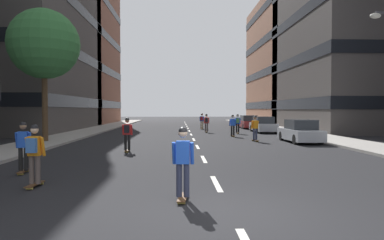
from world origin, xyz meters
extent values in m
plane|color=black|center=(0.00, 24.38, 0.00)|extent=(146.30, 146.30, 0.00)
cube|color=#9E9991|center=(-9.81, 27.43, 0.07)|extent=(3.19, 67.05, 0.14)
cube|color=#9E9991|center=(9.81, 27.43, 0.07)|extent=(3.19, 67.05, 0.14)
cube|color=silver|center=(0.00, 3.00, 0.00)|extent=(0.16, 2.20, 0.01)
cube|color=silver|center=(0.00, 8.00, 0.00)|extent=(0.16, 2.20, 0.01)
cube|color=silver|center=(0.00, 13.00, 0.00)|extent=(0.16, 2.20, 0.01)
cube|color=silver|center=(0.00, 18.00, 0.00)|extent=(0.16, 2.20, 0.01)
cube|color=silver|center=(0.00, 23.00, 0.00)|extent=(0.16, 2.20, 0.01)
cube|color=silver|center=(0.00, 28.00, 0.00)|extent=(0.16, 2.20, 0.01)
cube|color=silver|center=(0.00, 33.00, 0.00)|extent=(0.16, 2.20, 0.01)
cube|color=silver|center=(0.00, 38.00, 0.00)|extent=(0.16, 2.20, 0.01)
cube|color=silver|center=(0.00, 43.00, 0.00)|extent=(0.16, 2.20, 0.01)
cube|color=silver|center=(0.00, 48.00, 0.00)|extent=(0.16, 2.20, 0.01)
cube|color=silver|center=(0.00, 53.00, 0.00)|extent=(0.16, 2.20, 0.01)
cube|color=black|center=(-19.72, 29.62, 2.95)|extent=(16.73, 20.15, 1.10)
cube|color=brown|center=(-19.72, 46.13, 12.25)|extent=(16.61, 17.50, 24.50)
cube|color=black|center=(-19.72, 46.13, 2.94)|extent=(16.73, 17.62, 1.10)
cube|color=black|center=(-19.72, 46.13, 7.84)|extent=(16.73, 17.62, 1.10)
cube|color=black|center=(-19.72, 46.13, 12.74)|extent=(16.73, 17.62, 1.10)
cube|color=black|center=(-19.72, 46.13, 17.64)|extent=(16.73, 17.62, 1.10)
cube|color=black|center=(19.72, 29.62, 2.77)|extent=(16.73, 17.96, 1.10)
cube|color=black|center=(19.72, 29.62, 7.38)|extent=(16.73, 17.96, 1.10)
cube|color=black|center=(19.72, 29.62, 12.00)|extent=(16.73, 17.96, 1.10)
cube|color=#9E6B51|center=(19.72, 46.13, 9.49)|extent=(16.61, 19.91, 18.97)
cube|color=black|center=(19.72, 46.13, 2.85)|extent=(16.73, 20.03, 1.10)
cube|color=black|center=(19.72, 46.13, 7.59)|extent=(16.73, 20.03, 1.10)
cube|color=black|center=(19.72, 46.13, 12.33)|extent=(16.73, 20.03, 1.10)
cube|color=black|center=(19.72, 46.13, 17.07)|extent=(16.73, 20.03, 1.10)
cube|color=#B2B7BF|center=(7.02, 15.57, 0.53)|extent=(1.80, 4.40, 0.70)
cube|color=#2D3338|center=(7.02, 15.42, 1.20)|extent=(1.60, 2.10, 0.64)
cylinder|color=black|center=(6.22, 17.02, 0.32)|extent=(0.22, 0.64, 0.64)
cylinder|color=black|center=(7.82, 17.02, 0.32)|extent=(0.22, 0.64, 0.64)
cylinder|color=black|center=(6.22, 14.12, 0.32)|extent=(0.22, 0.64, 0.64)
cylinder|color=black|center=(7.82, 14.12, 0.32)|extent=(0.22, 0.64, 0.64)
cube|color=#B2B7BF|center=(7.02, 25.61, 0.53)|extent=(1.80, 4.40, 0.70)
cube|color=#2D3338|center=(7.02, 25.46, 1.20)|extent=(1.60, 2.10, 0.64)
cylinder|color=black|center=(6.22, 27.06, 0.32)|extent=(0.22, 0.64, 0.64)
cylinder|color=black|center=(7.82, 27.06, 0.32)|extent=(0.22, 0.64, 0.64)
cylinder|color=black|center=(6.22, 24.16, 0.32)|extent=(0.22, 0.64, 0.64)
cylinder|color=black|center=(7.82, 24.16, 0.32)|extent=(0.22, 0.64, 0.64)
cube|color=maroon|center=(7.02, 32.56, 0.53)|extent=(1.80, 4.40, 0.70)
cube|color=#2D3338|center=(7.02, 32.41, 1.20)|extent=(1.60, 2.10, 0.64)
cylinder|color=black|center=(6.22, 34.01, 0.32)|extent=(0.22, 0.64, 0.64)
cylinder|color=black|center=(7.82, 34.01, 0.32)|extent=(0.22, 0.64, 0.64)
cylinder|color=black|center=(6.22, 31.11, 0.32)|extent=(0.22, 0.64, 0.64)
cylinder|color=black|center=(7.82, 31.11, 0.32)|extent=(0.22, 0.64, 0.64)
cylinder|color=#4C3823|center=(-9.81, 15.69, 2.50)|extent=(0.36, 0.36, 4.72)
sphere|color=#387A3D|center=(-9.81, 15.69, 6.44)|extent=(4.51, 4.51, 4.51)
ellipsoid|color=silver|center=(7.69, 8.05, 6.39)|extent=(0.50, 0.30, 0.24)
cube|color=brown|center=(-3.77, 10.78, 0.08)|extent=(0.20, 0.90, 0.02)
cylinder|color=#D8BF4C|center=(-3.77, 11.10, 0.04)|extent=(0.18, 0.07, 0.07)
cylinder|color=#D8BF4C|center=(-3.77, 10.46, 0.04)|extent=(0.18, 0.07, 0.07)
cylinder|color=black|center=(-3.86, 10.78, 0.49)|extent=(0.14, 0.14, 0.80)
cylinder|color=black|center=(-3.68, 10.78, 0.49)|extent=(0.14, 0.14, 0.80)
cube|color=red|center=(-3.77, 10.78, 1.17)|extent=(0.32, 0.20, 0.55)
cylinder|color=red|center=(-3.99, 10.83, 1.14)|extent=(0.09, 0.23, 0.55)
cylinder|color=red|center=(-3.55, 10.83, 1.14)|extent=(0.09, 0.23, 0.55)
sphere|color=#997051|center=(-3.77, 10.80, 1.62)|extent=(0.22, 0.22, 0.22)
sphere|color=black|center=(-3.77, 10.80, 1.67)|extent=(0.21, 0.21, 0.21)
cube|color=black|center=(-3.77, 10.60, 1.20)|extent=(0.26, 0.16, 0.40)
cube|color=brown|center=(1.51, 31.17, 0.08)|extent=(0.40, 0.92, 0.02)
cylinder|color=#D8BF4C|center=(1.58, 31.48, 0.04)|extent=(0.19, 0.11, 0.07)
cylinder|color=#D8BF4C|center=(1.44, 30.85, 0.04)|extent=(0.19, 0.11, 0.07)
cylinder|color=tan|center=(1.42, 31.19, 0.49)|extent=(0.17, 0.17, 0.80)
cylinder|color=tan|center=(1.60, 31.14, 0.49)|extent=(0.17, 0.17, 0.80)
cube|color=blue|center=(1.51, 31.17, 1.17)|extent=(0.36, 0.27, 0.55)
cylinder|color=blue|center=(1.31, 31.26, 1.14)|extent=(0.14, 0.24, 0.55)
cylinder|color=blue|center=(1.74, 31.16, 1.14)|extent=(0.14, 0.24, 0.55)
sphere|color=#997051|center=(1.51, 31.18, 1.62)|extent=(0.22, 0.22, 0.22)
sphere|color=black|center=(1.51, 31.18, 1.67)|extent=(0.21, 0.21, 0.21)
cube|color=#A52626|center=(1.47, 30.99, 1.20)|extent=(0.29, 0.22, 0.40)
cube|color=brown|center=(-1.02, 1.12, 0.08)|extent=(0.30, 0.92, 0.02)
cylinder|color=#D8BF4C|center=(-0.98, 1.44, 0.04)|extent=(0.19, 0.09, 0.07)
cylinder|color=#D8BF4C|center=(-1.05, 0.80, 0.04)|extent=(0.19, 0.09, 0.07)
cylinder|color=#2D334C|center=(-1.11, 1.13, 0.49)|extent=(0.16, 0.16, 0.80)
cylinder|color=#2D334C|center=(-0.93, 1.11, 0.49)|extent=(0.16, 0.16, 0.80)
cube|color=blue|center=(-1.02, 1.12, 1.17)|extent=(0.34, 0.24, 0.55)
cylinder|color=blue|center=(-1.23, 1.20, 1.14)|extent=(0.12, 0.24, 0.55)
cylinder|color=blue|center=(-0.79, 1.15, 1.14)|extent=(0.12, 0.24, 0.55)
sphere|color=beige|center=(-1.01, 1.14, 1.62)|extent=(0.22, 0.22, 0.22)
sphere|color=black|center=(-1.01, 1.14, 1.67)|extent=(0.21, 0.21, 0.21)
cube|color=brown|center=(4.15, 16.29, 0.08)|extent=(0.39, 0.92, 0.02)
cylinder|color=#D8BF4C|center=(4.08, 16.61, 0.04)|extent=(0.19, 0.11, 0.07)
cylinder|color=#D8BF4C|center=(4.22, 15.98, 0.04)|extent=(0.19, 0.11, 0.07)
cylinder|color=#2D334C|center=(4.06, 16.27, 0.49)|extent=(0.17, 0.17, 0.80)
cylinder|color=#2D334C|center=(4.24, 16.31, 0.49)|extent=(0.17, 0.17, 0.80)
cube|color=orange|center=(4.15, 16.29, 1.17)|extent=(0.36, 0.27, 0.55)
cylinder|color=orange|center=(3.93, 16.29, 1.14)|extent=(0.14, 0.24, 0.55)
cylinder|color=orange|center=(4.36, 16.39, 1.14)|extent=(0.14, 0.24, 0.55)
sphere|color=#997051|center=(4.15, 16.31, 1.62)|extent=(0.22, 0.22, 0.22)
sphere|color=black|center=(4.15, 16.31, 1.67)|extent=(0.21, 0.21, 0.21)
cube|color=brown|center=(-6.45, 4.87, 0.08)|extent=(0.30, 0.92, 0.02)
cylinder|color=#D8BF4C|center=(-6.49, 5.19, 0.04)|extent=(0.19, 0.09, 0.07)
cylinder|color=#D8BF4C|center=(-6.41, 4.56, 0.04)|extent=(0.19, 0.09, 0.07)
cylinder|color=black|center=(-6.54, 4.86, 0.49)|extent=(0.16, 0.16, 0.80)
cylinder|color=black|center=(-6.36, 4.88, 0.49)|extent=(0.16, 0.16, 0.80)
cube|color=blue|center=(-6.45, 4.87, 1.17)|extent=(0.34, 0.24, 0.55)
cylinder|color=blue|center=(-6.67, 4.90, 1.14)|extent=(0.12, 0.24, 0.55)
cylinder|color=blue|center=(-6.24, 4.95, 1.14)|extent=(0.12, 0.24, 0.55)
sphere|color=#997051|center=(-6.45, 4.89, 1.62)|extent=(0.22, 0.22, 0.22)
sphere|color=black|center=(-6.45, 4.89, 1.67)|extent=(0.21, 0.21, 0.21)
cube|color=brown|center=(-5.19, 2.74, 0.08)|extent=(0.25, 0.91, 0.02)
cylinder|color=#D8BF4C|center=(-5.17, 3.06, 0.04)|extent=(0.18, 0.08, 0.07)
cylinder|color=#D8BF4C|center=(-5.21, 2.42, 0.04)|extent=(0.18, 0.08, 0.07)
cylinder|color=#594C47|center=(-5.28, 2.74, 0.49)|extent=(0.15, 0.15, 0.80)
cylinder|color=#594C47|center=(-5.10, 2.73, 0.49)|extent=(0.15, 0.15, 0.80)
cube|color=orange|center=(-5.19, 2.74, 1.17)|extent=(0.33, 0.22, 0.55)
cylinder|color=orange|center=(-5.41, 2.80, 1.14)|extent=(0.10, 0.23, 0.55)
cylinder|color=orange|center=(-4.97, 2.78, 1.14)|extent=(0.10, 0.23, 0.55)
sphere|color=beige|center=(-5.19, 2.76, 1.62)|extent=(0.22, 0.22, 0.22)
sphere|color=black|center=(-5.19, 2.76, 1.67)|extent=(0.21, 0.21, 0.21)
cube|color=#3F72BF|center=(-5.20, 2.56, 1.20)|extent=(0.27, 0.17, 0.40)
cube|color=brown|center=(3.27, 20.51, 0.08)|extent=(0.25, 0.91, 0.02)
cylinder|color=#D8BF4C|center=(3.25, 20.83, 0.04)|extent=(0.18, 0.08, 0.07)
cylinder|color=#D8BF4C|center=(3.29, 20.19, 0.04)|extent=(0.18, 0.08, 0.07)
cylinder|color=black|center=(3.18, 20.50, 0.49)|extent=(0.15, 0.15, 0.80)
cylinder|color=black|center=(3.36, 20.51, 0.49)|extent=(0.15, 0.15, 0.80)
cube|color=blue|center=(3.27, 20.51, 1.17)|extent=(0.33, 0.22, 0.55)
cylinder|color=blue|center=(3.05, 20.54, 1.14)|extent=(0.10, 0.23, 0.55)
cylinder|color=blue|center=(3.49, 20.57, 1.14)|extent=(0.10, 0.23, 0.55)
sphere|color=beige|center=(3.27, 20.53, 1.62)|extent=(0.22, 0.22, 0.22)
sphere|color=black|center=(3.27, 20.53, 1.67)|extent=(0.21, 0.21, 0.21)
cube|color=brown|center=(4.24, 23.81, 0.08)|extent=(0.30, 0.92, 0.02)
cylinder|color=#D8BF4C|center=(4.28, 24.13, 0.04)|extent=(0.19, 0.09, 0.07)
cylinder|color=#D8BF4C|center=(4.21, 23.50, 0.04)|extent=(0.19, 0.09, 0.07)
cylinder|color=black|center=(4.16, 23.82, 0.49)|extent=(0.16, 0.16, 0.80)
cylinder|color=black|center=(4.33, 23.80, 0.49)|extent=(0.16, 0.16, 0.80)
cube|color=blue|center=(4.24, 23.81, 1.17)|extent=(0.34, 0.24, 0.55)
cylinder|color=blue|center=(4.03, 23.89, 1.14)|extent=(0.12, 0.24, 0.55)
cylinder|color=blue|center=(4.47, 23.84, 1.14)|extent=(0.12, 0.24, 0.55)
sphere|color=beige|center=(4.25, 23.83, 1.62)|extent=(0.22, 0.22, 0.22)
sphere|color=black|center=(4.25, 23.83, 1.67)|extent=(0.21, 0.21, 0.21)
cube|color=#4C8C4C|center=(4.22, 23.63, 1.20)|extent=(0.28, 0.19, 0.40)
cube|color=brown|center=(1.56, 25.56, 0.08)|extent=(0.27, 0.91, 0.02)
cylinder|color=#D8BF4C|center=(1.58, 25.88, 0.04)|extent=(0.19, 0.08, 0.07)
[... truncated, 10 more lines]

